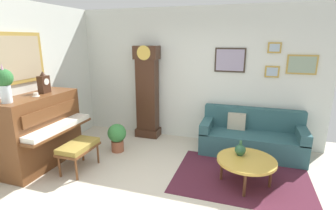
{
  "coord_description": "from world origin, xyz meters",
  "views": [
    {
      "loc": [
        1.15,
        -2.92,
        2.17
      ],
      "look_at": [
        -0.21,
        1.28,
        1.01
      ],
      "focal_mm": 27.16,
      "sensor_mm": 36.0,
      "label": 1
    }
  ],
  "objects": [
    {
      "name": "coffee_table",
      "position": [
        1.2,
        0.77,
        0.37
      ],
      "size": [
        0.88,
        0.88,
        0.4
      ],
      "color": "gold",
      "rests_on": "ground_plane"
    },
    {
      "name": "grandfather_clock",
      "position": [
        -0.97,
        2.15,
        0.96
      ],
      "size": [
        0.52,
        0.34,
        2.03
      ],
      "color": "#3D2316",
      "rests_on": "ground_plane"
    },
    {
      "name": "teacup",
      "position": [
        -2.16,
        0.28,
        1.27
      ],
      "size": [
        0.12,
        0.12,
        0.06
      ],
      "color": "white",
      "rests_on": "piano"
    },
    {
      "name": "area_rug",
      "position": [
        1.15,
        0.89,
        0.0
      ],
      "size": [
        2.1,
        1.5,
        0.01
      ],
      "primitive_type": "cube",
      "color": "#4C1E2D",
      "rests_on": "ground_plane"
    },
    {
      "name": "ground_plane",
      "position": [
        0.0,
        0.0,
        -0.05
      ],
      "size": [
        6.4,
        6.0,
        0.1
      ],
      "primitive_type": "cube",
      "color": "beige"
    },
    {
      "name": "piano_bench",
      "position": [
        -1.48,
        0.35,
        0.41
      ],
      "size": [
        0.42,
        0.7,
        0.48
      ],
      "color": "brown",
      "rests_on": "ground_plane"
    },
    {
      "name": "piano",
      "position": [
        -2.23,
        0.34,
        0.63
      ],
      "size": [
        0.87,
        1.44,
        1.25
      ],
      "color": "brown",
      "rests_on": "ground_plane"
    },
    {
      "name": "potted_plant",
      "position": [
        -1.23,
        1.2,
        0.32
      ],
      "size": [
        0.36,
        0.36,
        0.56
      ],
      "color": "#935138",
      "rests_on": "ground_plane"
    },
    {
      "name": "mantel_clock",
      "position": [
        -2.23,
        0.54,
        1.42
      ],
      "size": [
        0.13,
        0.18,
        0.38
      ],
      "color": "#3D2316",
      "rests_on": "piano"
    },
    {
      "name": "green_jug",
      "position": [
        1.1,
        0.89,
        0.49
      ],
      "size": [
        0.17,
        0.17,
        0.24
      ],
      "color": "#234C33",
      "rests_on": "coffee_table"
    },
    {
      "name": "couch",
      "position": [
        1.27,
        1.96,
        0.31
      ],
      "size": [
        1.9,
        0.8,
        0.84
      ],
      "color": "#2D565B",
      "rests_on": "ground_plane"
    },
    {
      "name": "flower_vase",
      "position": [
        -2.23,
        -0.19,
        1.56
      ],
      "size": [
        0.26,
        0.26,
        0.58
      ],
      "color": "silver",
      "rests_on": "piano"
    },
    {
      "name": "wall_back",
      "position": [
        0.02,
        2.4,
        1.4
      ],
      "size": [
        5.3,
        0.13,
        2.8
      ],
      "color": "silver",
      "rests_on": "ground_plane"
    }
  ]
}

